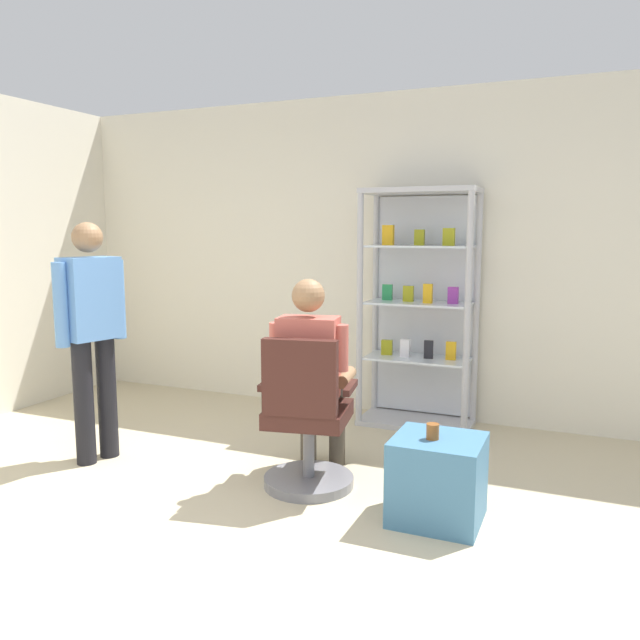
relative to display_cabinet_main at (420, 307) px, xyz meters
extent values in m
plane|color=#C6B793|center=(-0.40, -2.76, -0.96)|extent=(7.20, 7.20, 0.00)
cube|color=silver|center=(-0.40, 0.24, 0.39)|extent=(6.00, 0.10, 2.70)
cylinder|color=#B7B7BC|center=(-0.42, -0.26, -0.01)|extent=(0.05, 0.05, 1.90)
cylinder|color=#B7B7BC|center=(0.43, -0.26, -0.01)|extent=(0.05, 0.05, 1.90)
cylinder|color=#B7B7BC|center=(-0.42, 0.14, -0.01)|extent=(0.05, 0.05, 1.90)
cylinder|color=#B7B7BC|center=(0.43, 0.14, -0.01)|extent=(0.05, 0.05, 1.90)
cube|color=#B7B7BC|center=(0.00, -0.06, 0.92)|extent=(0.90, 0.45, 0.04)
cube|color=#B7B7BC|center=(0.00, -0.06, -0.94)|extent=(0.90, 0.45, 0.04)
cube|color=silver|center=(0.00, 0.15, -0.01)|extent=(0.84, 0.02, 1.80)
cube|color=silver|center=(0.00, -0.06, -0.41)|extent=(0.82, 0.39, 0.02)
cube|color=#999919|center=(-0.26, -0.04, -0.34)|extent=(0.09, 0.06, 0.12)
cube|color=silver|center=(-0.09, -0.09, -0.33)|extent=(0.08, 0.04, 0.15)
cube|color=black|center=(0.09, -0.07, -0.33)|extent=(0.08, 0.04, 0.15)
cube|color=gold|center=(0.27, -0.05, -0.33)|extent=(0.08, 0.04, 0.14)
cube|color=silver|center=(0.00, -0.06, 0.04)|extent=(0.82, 0.39, 0.02)
cube|color=#268C4C|center=(-0.27, -0.02, 0.11)|extent=(0.08, 0.04, 0.13)
cube|color=#999919|center=(-0.09, -0.06, 0.11)|extent=(0.08, 0.04, 0.13)
cube|color=gold|center=(0.08, -0.10, 0.12)|extent=(0.07, 0.04, 0.15)
cube|color=purple|center=(0.28, -0.07, 0.11)|extent=(0.08, 0.05, 0.13)
cube|color=silver|center=(0.00, -0.06, 0.49)|extent=(0.82, 0.39, 0.02)
cube|color=gold|center=(-0.25, -0.10, 0.57)|extent=(0.09, 0.05, 0.16)
cube|color=#999919|center=(-0.01, -0.04, 0.56)|extent=(0.08, 0.05, 0.12)
cube|color=#999919|center=(0.24, -0.10, 0.56)|extent=(0.09, 0.05, 0.13)
cylinder|color=slate|center=(-0.30, -1.55, -0.93)|extent=(0.56, 0.56, 0.06)
cylinder|color=slate|center=(-0.30, -1.55, -0.73)|extent=(0.07, 0.07, 0.41)
cube|color=#3F1E19|center=(-0.30, -1.55, -0.50)|extent=(0.56, 0.56, 0.10)
cube|color=#3F1E19|center=(-0.26, -1.75, -0.23)|extent=(0.45, 0.16, 0.45)
cube|color=#3F1E19|center=(-0.04, -1.50, -0.32)|extent=(0.09, 0.30, 0.04)
cube|color=#3F1E19|center=(-0.55, -1.59, -0.32)|extent=(0.09, 0.30, 0.04)
cylinder|color=#3F382D|center=(-0.23, -1.33, -0.40)|extent=(0.21, 0.42, 0.14)
cylinder|color=#3F382D|center=(-0.27, -1.14, -0.68)|extent=(0.11, 0.11, 0.56)
cylinder|color=#3F382D|center=(-0.43, -1.37, -0.40)|extent=(0.21, 0.42, 0.14)
cylinder|color=#3F382D|center=(-0.47, -1.17, -0.68)|extent=(0.11, 0.11, 0.56)
cube|color=#BF594C|center=(-0.30, -1.55, -0.15)|extent=(0.39, 0.28, 0.50)
sphere|color=#99704C|center=(-0.30, -1.55, 0.23)|extent=(0.20, 0.20, 0.20)
cylinder|color=#BF594C|center=(-0.10, -1.51, -0.08)|extent=(0.09, 0.09, 0.28)
cylinder|color=#99704C|center=(-0.13, -1.33, -0.30)|extent=(0.13, 0.31, 0.08)
cylinder|color=#BF594C|center=(-0.49, -1.58, -0.08)|extent=(0.09, 0.09, 0.28)
cylinder|color=#99704C|center=(-0.52, -1.41, -0.30)|extent=(0.13, 0.31, 0.08)
cube|color=teal|center=(0.54, -1.70, -0.73)|extent=(0.48, 0.44, 0.47)
cylinder|color=brown|center=(0.52, -1.73, -0.46)|extent=(0.07, 0.07, 0.08)
cylinder|color=black|center=(-1.85, -1.79, -0.54)|extent=(0.13, 0.13, 0.85)
cylinder|color=#598CCC|center=(-1.88, -1.92, 0.14)|extent=(0.09, 0.09, 0.55)
cylinder|color=black|center=(-1.80, -1.62, -0.54)|extent=(0.13, 0.13, 0.85)
cylinder|color=#598CCC|center=(-1.77, -1.50, 0.14)|extent=(0.09, 0.09, 0.55)
cube|color=#598CCC|center=(-1.82, -1.71, 0.16)|extent=(0.30, 0.40, 0.55)
sphere|color=#99704C|center=(-1.82, -1.71, 0.57)|extent=(0.20, 0.20, 0.20)
camera|label=1|loc=(1.24, -4.98, 0.62)|focal=35.55mm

